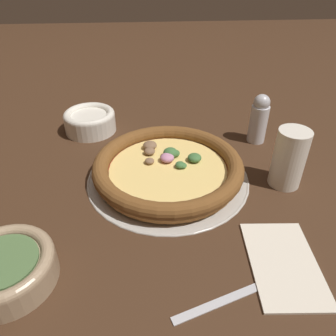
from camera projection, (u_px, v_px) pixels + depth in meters
The scene contains 9 objects.
ground_plane at pixel (168, 178), 0.66m from camera, with size 3.00×3.00×0.00m, color #3D2616.
pizza_tray at pixel (168, 177), 0.66m from camera, with size 0.32×0.32×0.01m.
pizza at pixel (168, 167), 0.65m from camera, with size 0.30×0.30×0.04m.
bowl_near at pixel (90, 120), 0.80m from camera, with size 0.12×0.12×0.05m.
bowl_far at pixel (5, 268), 0.45m from camera, with size 0.14×0.14×0.05m.
drinking_cup at pixel (289, 158), 0.61m from camera, with size 0.06×0.06×0.12m.
napkin at pixel (284, 262), 0.48m from camera, with size 0.17×0.11×0.01m.
fork at pixel (243, 292), 0.44m from camera, with size 0.08×0.18×0.00m.
pepper_shaker at pixel (259, 119), 0.75m from camera, with size 0.04×0.04×0.12m.
Camera 1 is at (0.53, -0.04, 0.40)m, focal length 35.00 mm.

